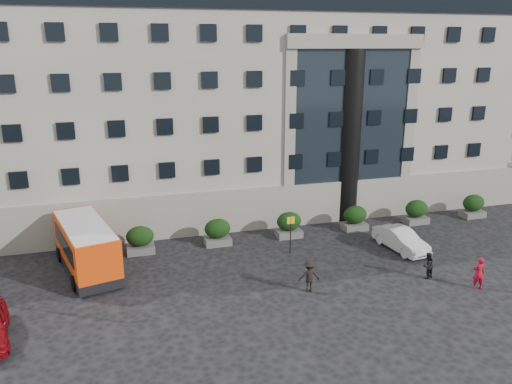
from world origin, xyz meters
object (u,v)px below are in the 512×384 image
pedestrian_c (309,276)px  hedge_b (218,232)px  hedge_d (355,218)px  bus_stop_sign (291,229)px  red_truck (1,201)px  hedge_a (140,240)px  pedestrian_b (427,265)px  hedge_c (289,224)px  hedge_e (416,212)px  minibus (86,245)px  white_taxi (401,240)px  pedestrian_a (479,273)px  hedge_f (473,206)px

pedestrian_c → hedge_b: bearing=-57.3°
hedge_d → pedestrian_c: 10.63m
bus_stop_sign → red_truck: bearing=145.9°
hedge_a → pedestrian_b: size_ratio=1.15×
pedestrian_c → hedge_c: bearing=-92.6°
hedge_e → minibus: (-24.06, -1.90, 0.74)m
minibus → pedestrian_c: minibus is taller
bus_stop_sign → hedge_d: bearing=24.7°
hedge_e → white_taxi: 5.88m
pedestrian_a → hedge_e: bearing=-89.3°
hedge_e → pedestrian_a: pedestrian_a is taller
hedge_d → hedge_f: (10.40, 0.00, 0.00)m
hedge_b → hedge_f: size_ratio=1.00×
bus_stop_sign → pedestrian_c: size_ratio=1.36×
hedge_e → red_truck: 32.75m
hedge_b → red_truck: 18.67m
hedge_b → white_taxi: hedge_b is taller
hedge_f → pedestrian_c: (-17.30, -8.08, -0.00)m
hedge_f → red_truck: bearing=163.8°
hedge_c → hedge_f: (15.60, 0.00, 0.00)m
hedge_a → pedestrian_b: 18.12m
hedge_c → hedge_d: same height
pedestrian_b → pedestrian_c: bearing=-22.8°
hedge_a → hedge_e: size_ratio=1.00×
pedestrian_c → pedestrian_a: bearing=175.0°
hedge_f → bus_stop_sign: (-16.50, -2.80, 0.80)m
hedge_a → minibus: 3.84m
hedge_e → bus_stop_sign: (-11.30, -2.80, 0.80)m
hedge_a → bus_stop_sign: bus_stop_sign is taller
pedestrian_b → hedge_d: bearing=-106.9°
hedge_b → white_taxi: bearing=-20.4°
bus_stop_sign → pedestrian_c: 5.40m
pedestrian_b → pedestrian_c: (-7.30, 0.42, 0.13)m
hedge_b → pedestrian_b: 13.74m
hedge_d → hedge_f: bearing=0.0°
red_truck → pedestrian_c: size_ratio=2.67×
hedge_d → pedestrian_b: size_ratio=1.15×
hedge_a → red_truck: bearing=134.1°
minibus → pedestrian_c: 13.48m
hedge_c → hedge_e: (10.40, 0.00, 0.00)m
bus_stop_sign → hedge_b: bearing=146.9°
hedge_b → hedge_c: bearing=0.0°
hedge_f → minibus: 29.33m
hedge_d → hedge_f: size_ratio=1.00×
hedge_d → pedestrian_c: bearing=-130.5°
hedge_e → bus_stop_sign: bus_stop_sign is taller
hedge_a → hedge_d: size_ratio=1.00×
minibus → red_truck: minibus is taller
hedge_d → red_truck: bearing=157.8°
hedge_f → red_truck: 37.71m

